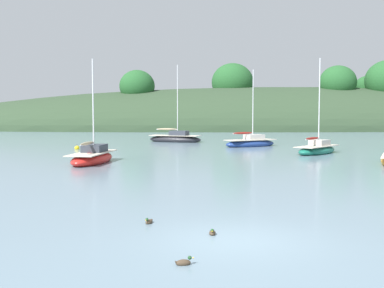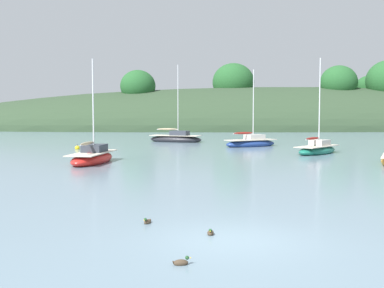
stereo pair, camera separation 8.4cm
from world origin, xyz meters
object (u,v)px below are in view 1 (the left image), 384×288
object	(u,v)px
sailboat_red_portside	(93,157)
sailboat_cream_ketch	(251,143)
mooring_buoy_inner	(77,148)
duck_trailing	(212,233)
duck_straggler	(149,222)
sailboat_white_near	(175,138)
sailboat_teal_outer	(317,149)
duck_lone_right	(184,263)

from	to	relation	value
sailboat_red_portside	sailboat_cream_ketch	world-z (taller)	sailboat_cream_ketch
sailboat_red_portside	mooring_buoy_inner	bearing A→B (deg)	105.22
duck_trailing	mooring_buoy_inner	bearing A→B (deg)	106.98
duck_straggler	duck_trailing	world-z (taller)	same
mooring_buoy_inner	duck_trailing	xyz separation A→B (m)	(9.28, -30.40, -0.07)
mooring_buoy_inner	duck_trailing	bearing A→B (deg)	-73.02
sailboat_white_near	sailboat_teal_outer	bearing A→B (deg)	-54.41
sailboat_white_near	duck_lone_right	distance (m)	43.01
sailboat_white_near	duck_straggler	xyz separation A→B (m)	(-1.68, -39.01, -0.33)
sailboat_red_portside	duck_trailing	world-z (taller)	sailboat_red_portside
sailboat_cream_ketch	duck_lone_right	bearing A→B (deg)	-102.66
sailboat_white_near	duck_lone_right	size ratio (longest dim) A/B	20.76
sailboat_red_portside	sailboat_cream_ketch	xyz separation A→B (m)	(13.24, 14.17, -0.01)
sailboat_red_portside	duck_straggler	bearing A→B (deg)	-76.05
sailboat_white_near	sailboat_cream_ketch	xyz separation A→B (m)	(7.22, -7.39, -0.03)
sailboat_cream_ketch	duck_straggler	size ratio (longest dim) A/B	18.77
sailboat_cream_ketch	mooring_buoy_inner	distance (m)	16.59
sailboat_white_near	sailboat_cream_ketch	bearing A→B (deg)	-45.66
sailboat_cream_ketch	mooring_buoy_inner	bearing A→B (deg)	-170.83
mooring_buoy_inner	sailboat_teal_outer	bearing A→B (deg)	-15.38
sailboat_red_portside	sailboat_cream_ketch	bearing A→B (deg)	46.95
sailboat_red_portside	mooring_buoy_inner	distance (m)	11.95
sailboat_red_portside	sailboat_teal_outer	distance (m)	18.20
sailboat_red_portside	mooring_buoy_inner	xyz separation A→B (m)	(-3.14, 11.53, -0.24)
sailboat_white_near	duck_trailing	xyz separation A→B (m)	(0.13, -40.44, -0.33)
sailboat_teal_outer	mooring_buoy_inner	size ratio (longest dim) A/B	14.68
mooring_buoy_inner	duck_trailing	world-z (taller)	mooring_buoy_inner
sailboat_white_near	mooring_buoy_inner	world-z (taller)	sailboat_white_near
sailboat_cream_ketch	sailboat_red_portside	bearing A→B (deg)	-133.05
duck_straggler	duck_lone_right	bearing A→B (deg)	-77.20
sailboat_red_portside	mooring_buoy_inner	world-z (taller)	sailboat_red_portside
duck_straggler	duck_trailing	bearing A→B (deg)	-38.14
sailboat_teal_outer	sailboat_cream_ketch	size ratio (longest dim) A/B	1.03
sailboat_red_portside	duck_trailing	distance (m)	19.85
sailboat_teal_outer	sailboat_cream_ketch	distance (m)	9.14
sailboat_red_portside	sailboat_white_near	world-z (taller)	sailboat_white_near
sailboat_white_near	sailboat_cream_ketch	distance (m)	10.34
sailboat_white_near	mooring_buoy_inner	size ratio (longest dim) A/B	16.39
duck_straggler	duck_lone_right	world-z (taller)	same
sailboat_red_portside	sailboat_white_near	xyz separation A→B (m)	(6.01, 21.57, 0.02)
mooring_buoy_inner	duck_straggler	size ratio (longest dim) A/B	1.31
sailboat_cream_ketch	duck_trailing	size ratio (longest dim) A/B	18.09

